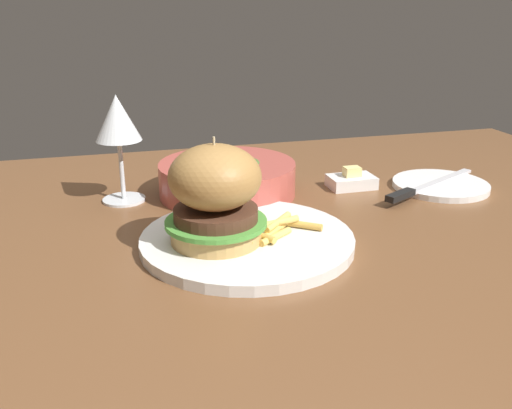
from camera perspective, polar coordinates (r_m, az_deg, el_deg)
dining_table at (r=0.87m, az=4.05°, el=-6.67°), size 1.32×0.90×0.74m
main_plate at (r=0.74m, az=-0.88°, el=-3.60°), size 0.28×0.28×0.01m
burger_sandwich at (r=0.70m, az=-4.09°, el=1.04°), size 0.13×0.13×0.13m
fries_pile at (r=0.74m, az=1.76°, el=-2.43°), size 0.12×0.08×0.02m
wine_glass at (r=0.89m, az=-13.67°, el=7.96°), size 0.07×0.07×0.17m
bread_plate at (r=1.01m, az=17.96°, el=1.86°), size 0.16×0.16×0.01m
table_knife at (r=0.97m, az=16.47°, el=1.71°), size 0.22×0.12×0.01m
butter_dish at (r=0.98m, az=9.53°, el=2.35°), size 0.08×0.05×0.04m
soup_bowl at (r=0.93m, az=-2.89°, el=2.75°), size 0.22×0.22×0.06m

